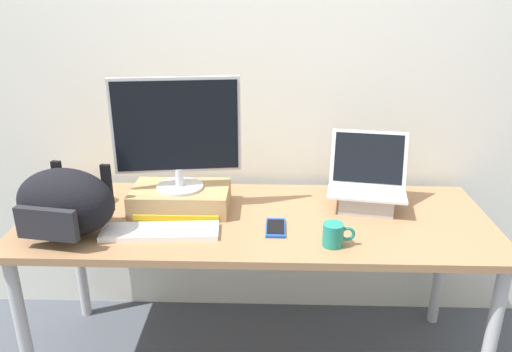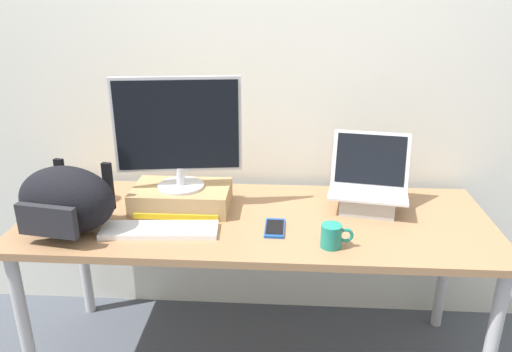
{
  "view_description": "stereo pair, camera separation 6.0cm",
  "coord_description": "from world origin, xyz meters",
  "views": [
    {
      "loc": [
        0.06,
        -1.83,
        1.61
      ],
      "look_at": [
        0.0,
        0.0,
        0.89
      ],
      "focal_mm": 34.88,
      "sensor_mm": 36.0,
      "label": 1
    },
    {
      "loc": [
        0.12,
        -1.83,
        1.61
      ],
      "look_at": [
        0.0,
        0.0,
        0.89
      ],
      "focal_mm": 34.88,
      "sensor_mm": 36.0,
      "label": 2
    }
  ],
  "objects": [
    {
      "name": "external_keyboard",
      "position": [
        -0.36,
        -0.16,
        0.72
      ],
      "size": [
        0.45,
        0.16,
        0.02
      ],
      "rotation": [
        0.0,
        0.0,
        0.07
      ],
      "color": "white",
      "rests_on": "desk"
    },
    {
      "name": "desk",
      "position": [
        0.0,
        0.0,
        0.65
      ],
      "size": [
        1.9,
        0.71,
        0.71
      ],
      "color": "#99704C",
      "rests_on": "ground"
    },
    {
      "name": "cell_phone",
      "position": [
        0.08,
        -0.1,
        0.72
      ],
      "size": [
        0.08,
        0.16,
        0.01
      ],
      "rotation": [
        0.0,
        0.0,
        -0.02
      ],
      "color": "#19479E",
      "rests_on": "desk"
    },
    {
      "name": "back_wall",
      "position": [
        0.0,
        0.45,
        1.3
      ],
      "size": [
        7.0,
        0.1,
        2.6
      ],
      "primitive_type": "cube",
      "color": "silver",
      "rests_on": "ground"
    },
    {
      "name": "open_laptop",
      "position": [
        0.46,
        0.12,
        0.78
      ],
      "size": [
        0.35,
        0.29,
        0.31
      ],
      "rotation": [
        0.0,
        0.0,
        -0.16
      ],
      "color": "#ADADB2",
      "rests_on": "desk"
    },
    {
      "name": "coffee_mug",
      "position": [
        0.29,
        -0.23,
        0.76
      ],
      "size": [
        0.12,
        0.08,
        0.09
      ],
      "color": "#1E7F70",
      "rests_on": "desk"
    },
    {
      "name": "desktop_monitor",
      "position": [
        -0.32,
        0.07,
        1.05
      ],
      "size": [
        0.51,
        0.19,
        0.46
      ],
      "rotation": [
        0.0,
        0.0,
        0.13
      ],
      "color": "silver",
      "rests_on": "toner_box_yellow"
    },
    {
      "name": "messenger_backpack",
      "position": [
        -0.71,
        -0.17,
        0.84
      ],
      "size": [
        0.41,
        0.32,
        0.26
      ],
      "rotation": [
        0.0,
        0.0,
        -0.16
      ],
      "color": "black",
      "rests_on": "desk"
    },
    {
      "name": "plush_toy",
      "position": [
        -0.69,
        0.12,
        0.76
      ],
      "size": [
        0.1,
        0.1,
        0.1
      ],
      "color": "gold",
      "rests_on": "desk"
    },
    {
      "name": "toner_box_yellow",
      "position": [
        -0.32,
        0.07,
        0.76
      ],
      "size": [
        0.4,
        0.25,
        0.1
      ],
      "color": "#A88456",
      "rests_on": "desk"
    }
  ]
}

